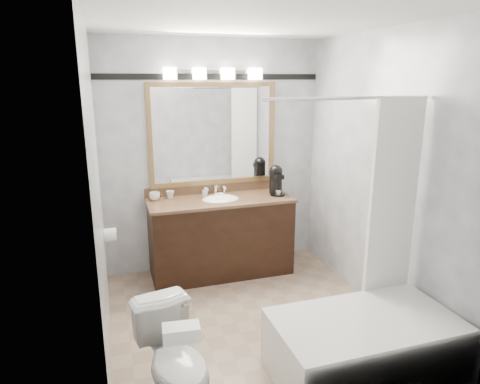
% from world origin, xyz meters
% --- Properties ---
extents(room, '(2.42, 2.62, 2.52)m').
position_xyz_m(room, '(0.00, 0.00, 1.25)').
color(room, gray).
rests_on(room, ground).
extents(vanity, '(1.53, 0.58, 0.97)m').
position_xyz_m(vanity, '(0.00, 1.02, 0.44)').
color(vanity, black).
rests_on(vanity, ground).
extents(mirror, '(1.40, 0.04, 1.10)m').
position_xyz_m(mirror, '(0.00, 1.28, 1.50)').
color(mirror, '#9A7745').
rests_on(mirror, room).
extents(vanity_light_bar, '(1.02, 0.14, 0.12)m').
position_xyz_m(vanity_light_bar, '(0.00, 1.23, 2.13)').
color(vanity_light_bar, silver).
rests_on(vanity_light_bar, room).
extents(accent_stripe, '(2.40, 0.01, 0.06)m').
position_xyz_m(accent_stripe, '(0.00, 1.29, 2.10)').
color(accent_stripe, black).
rests_on(accent_stripe, room).
extents(bathtub, '(1.30, 0.75, 1.96)m').
position_xyz_m(bathtub, '(0.55, -0.90, 0.28)').
color(bathtub, white).
rests_on(bathtub, ground).
extents(tp_roll, '(0.11, 0.12, 0.12)m').
position_xyz_m(tp_roll, '(-1.14, 0.66, 0.70)').
color(tp_roll, white).
rests_on(tp_roll, room).
extents(toilet, '(0.51, 0.74, 0.69)m').
position_xyz_m(toilet, '(-0.80, -0.84, 0.34)').
color(toilet, white).
rests_on(toilet, ground).
extents(tissue_box, '(0.22, 0.13, 0.08)m').
position_xyz_m(tissue_box, '(-0.80, -1.12, 0.73)').
color(tissue_box, white).
rests_on(tissue_box, toilet).
extents(coffee_maker, '(0.17, 0.21, 0.32)m').
position_xyz_m(coffee_maker, '(0.63, 1.02, 1.02)').
color(coffee_maker, black).
rests_on(coffee_maker, vanity).
extents(cup_left, '(0.14, 0.14, 0.09)m').
position_xyz_m(cup_left, '(-0.67, 1.17, 0.89)').
color(cup_left, white).
rests_on(cup_left, vanity).
extents(cup_right, '(0.11, 0.11, 0.08)m').
position_xyz_m(cup_right, '(-0.50, 1.20, 0.89)').
color(cup_right, white).
rests_on(cup_right, vanity).
extents(soap_bottle_a, '(0.05, 0.05, 0.09)m').
position_xyz_m(soap_bottle_a, '(-0.13, 1.19, 0.90)').
color(soap_bottle_a, white).
rests_on(soap_bottle_a, vanity).
extents(soap_bar, '(0.10, 0.07, 0.03)m').
position_xyz_m(soap_bar, '(0.02, 1.13, 0.86)').
color(soap_bar, beige).
rests_on(soap_bar, vanity).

